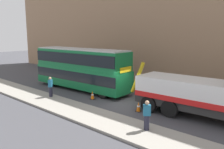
# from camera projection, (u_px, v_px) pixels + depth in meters

# --- Properties ---
(ground_plane) EXTENTS (120.00, 120.00, 0.00)m
(ground_plane) POSITION_uv_depth(u_px,v_px,m) (130.00, 103.00, 18.84)
(ground_plane) COLOR #424247
(near_kerb) EXTENTS (60.00, 2.80, 0.15)m
(near_kerb) POSITION_uv_depth(u_px,v_px,m) (91.00, 116.00, 15.76)
(near_kerb) COLOR gray
(near_kerb) RESTS_ON ground_plane
(building_facade) EXTENTS (60.00, 1.50, 16.00)m
(building_facade) POSITION_uv_depth(u_px,v_px,m) (182.00, 7.00, 23.45)
(building_facade) COLOR #9E7A5B
(building_facade) RESTS_ON ground_plane
(recovery_tow_truck) EXTENTS (10.19, 3.01, 3.67)m
(recovery_tow_truck) POSITION_uv_depth(u_px,v_px,m) (210.00, 94.00, 14.91)
(recovery_tow_truck) COLOR #2D2D2D
(recovery_tow_truck) RESTS_ON ground_plane
(double_decker_bus) EXTENTS (11.12, 3.01, 4.06)m
(double_decker_bus) POSITION_uv_depth(u_px,v_px,m) (80.00, 67.00, 23.11)
(double_decker_bus) COLOR #146B38
(double_decker_bus) RESTS_ON ground_plane
(pedestrian_onlooker) EXTENTS (0.44, 0.48, 1.71)m
(pedestrian_onlooker) POSITION_uv_depth(u_px,v_px,m) (50.00, 87.00, 20.13)
(pedestrian_onlooker) COLOR #232333
(pedestrian_onlooker) RESTS_ON near_kerb
(pedestrian_bystander) EXTENTS (0.47, 0.47, 1.71)m
(pedestrian_bystander) POSITION_uv_depth(u_px,v_px,m) (147.00, 116.00, 13.16)
(pedestrian_bystander) COLOR #232333
(pedestrian_bystander) RESTS_ON near_kerb
(traffic_cone_near_bus) EXTENTS (0.36, 0.36, 0.72)m
(traffic_cone_near_bus) POSITION_uv_depth(u_px,v_px,m) (92.00, 95.00, 19.95)
(traffic_cone_near_bus) COLOR orange
(traffic_cone_near_bus) RESTS_ON ground_plane
(traffic_cone_midway) EXTENTS (0.36, 0.36, 0.72)m
(traffic_cone_midway) POSITION_uv_depth(u_px,v_px,m) (138.00, 107.00, 16.80)
(traffic_cone_midway) COLOR orange
(traffic_cone_midway) RESTS_ON ground_plane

